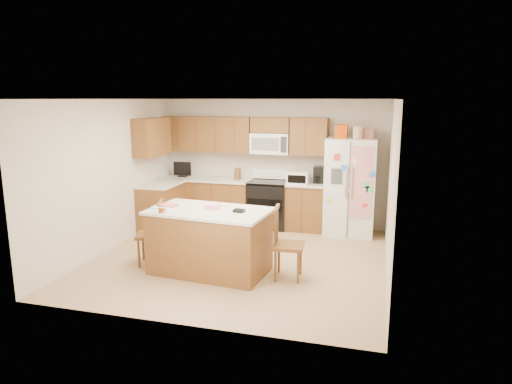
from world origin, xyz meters
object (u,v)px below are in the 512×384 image
(windsor_chair_left, at_px, (152,234))
(windsor_chair_back, at_px, (227,231))
(refrigerator, at_px, (350,186))
(stove, at_px, (269,203))
(windsor_chair_right, at_px, (287,245))
(island, at_px, (210,241))

(windsor_chair_left, bearing_deg, windsor_chair_back, 27.90)
(windsor_chair_left, relative_size, windsor_chair_back, 1.06)
(refrigerator, relative_size, windsor_chair_back, 2.19)
(stove, bearing_deg, windsor_chair_left, -116.35)
(refrigerator, xyz_separation_m, windsor_chair_right, (-0.70, -2.45, -0.43))
(windsor_chair_left, bearing_deg, windsor_chair_right, -0.57)
(windsor_chair_left, relative_size, windsor_chair_right, 0.96)
(windsor_chair_left, height_order, windsor_chair_back, windsor_chair_left)
(windsor_chair_back, bearing_deg, island, -95.01)
(stove, distance_m, windsor_chair_left, 2.78)
(stove, bearing_deg, refrigerator, -2.30)
(windsor_chair_left, bearing_deg, stove, 63.65)
(refrigerator, bearing_deg, windsor_chair_back, -133.27)
(windsor_chair_left, xyz_separation_m, windsor_chair_right, (2.11, -0.02, 0.02))
(windsor_chair_back, bearing_deg, windsor_chair_right, -27.91)
(windsor_chair_left, distance_m, windsor_chair_right, 2.11)
(refrigerator, relative_size, windsor_chair_left, 2.06)
(windsor_chair_right, bearing_deg, windsor_chair_back, 152.09)
(stove, distance_m, windsor_chair_back, 1.95)
(refrigerator, bearing_deg, windsor_chair_right, -105.87)
(island, bearing_deg, refrigerator, 53.98)
(island, height_order, windsor_chair_right, windsor_chair_right)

